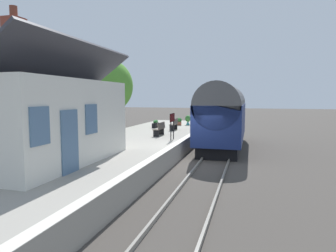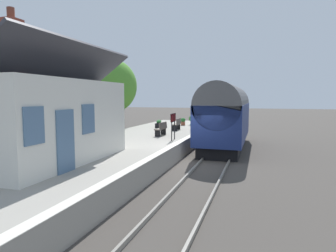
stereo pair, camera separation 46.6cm
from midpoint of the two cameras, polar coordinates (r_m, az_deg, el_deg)
name	(u,v)px [view 1 (the left image)]	position (r m, az deg, el deg)	size (l,w,h in m)	color
ground_plane	(197,163)	(15.71, 4.68, -7.10)	(160.00, 160.00, 0.00)	#423D38
platform	(125,150)	(16.87, -9.17, -4.66)	(32.00, 6.21, 0.93)	gray
platform_edge_coping	(175,144)	(15.80, 0.49, -3.54)	(32.00, 0.36, 0.02)	beige
rail_near	(228,163)	(15.48, 10.62, -7.11)	(52.00, 0.08, 0.14)	gray
rail_far	(200,162)	(15.67, 5.33, -6.89)	(52.00, 0.08, 0.14)	gray
train	(223,115)	(20.23, 9.95, 2.01)	(9.30, 2.73, 4.32)	black
station_building	(49,118)	(12.26, -22.91, 1.37)	(7.07, 3.62, 5.42)	silver
bench_platform_end	(160,128)	(19.31, -2.31, -0.48)	(1.41, 0.45, 0.88)	brown
bench_mid_platform	(174,124)	(22.56, 0.64, 0.40)	(1.42, 0.49, 0.88)	brown
planter_under_sign	(156,124)	(24.50, -2.95, 0.41)	(1.04, 0.32, 0.64)	black
planter_edge_far	(188,120)	(26.79, 3.36, 1.22)	(0.50, 0.50, 0.88)	teal
planter_bench_right	(179,121)	(26.51, 1.70, 0.92)	(0.45, 0.45, 0.72)	#9E5138
planter_edge_near	(114,127)	(21.02, -11.02, -0.24)	(0.58, 0.58, 0.81)	teal
station_sign_board	(172,120)	(17.34, 0.05, 1.20)	(0.96, 0.06, 1.57)	black
tree_distant	(65,76)	(26.94, -19.77, 9.09)	(5.03, 4.49, 7.90)	#4C3828
tree_mid_background	(107,86)	(27.18, -12.16, 7.54)	(4.40, 4.64, 6.85)	#4C3828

